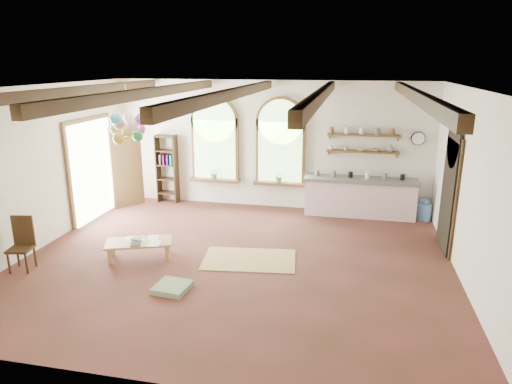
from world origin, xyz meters
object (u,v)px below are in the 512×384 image
(coffee_table, at_px, (139,243))
(kitchen_counter, at_px, (360,197))
(side_chair, at_px, (22,255))
(balloon_cluster, at_px, (128,127))

(coffee_table, bearing_deg, kitchen_counter, 40.04)
(side_chair, distance_m, balloon_cluster, 3.11)
(side_chair, height_order, balloon_cluster, balloon_cluster)
(kitchen_counter, xyz_separation_m, coffee_table, (-4.12, -3.46, -0.17))
(kitchen_counter, height_order, balloon_cluster, balloon_cluster)
(kitchen_counter, xyz_separation_m, balloon_cluster, (-4.70, -2.40, 1.87))
(balloon_cluster, bearing_deg, coffee_table, -61.12)
(coffee_table, height_order, side_chair, side_chair)
(kitchen_counter, height_order, coffee_table, kitchen_counter)
(kitchen_counter, relative_size, side_chair, 2.74)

